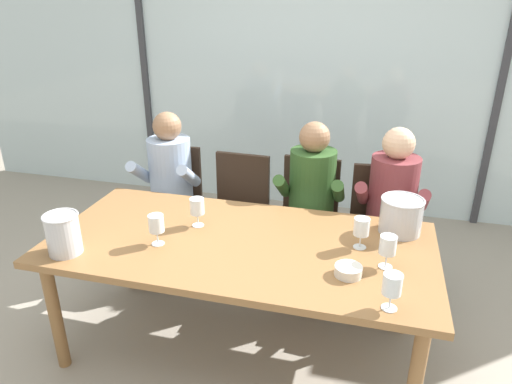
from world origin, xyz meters
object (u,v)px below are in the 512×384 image
object	(u,v)px
wine_glass_by_right_taster	(392,286)
dining_table	(240,252)
person_pale_blue_shirt	(167,183)
wine_glass_center_pour	(197,207)
chair_center	(307,209)
wine_glass_spare_empty	(156,224)
chair_near_curtain	(172,195)
ice_bucket_secondary	(401,215)
wine_glass_by_left_taster	(362,227)
person_maroon_top	(391,206)
person_olive_shirt	(310,198)
ice_bucket_primary	(63,233)
tasting_bowl	(348,271)
chair_right_of_center	(381,220)
wine_glass_near_bucket	(388,246)
chair_left_of_center	(239,205)

from	to	relation	value
wine_glass_by_right_taster	dining_table	bearing A→B (deg)	153.18
person_pale_blue_shirt	wine_glass_center_pour	size ratio (longest dim) A/B	6.99
chair_center	wine_glass_by_right_taster	xyz separation A→B (m)	(0.56, -1.35, 0.33)
chair_center	wine_glass_spare_empty	bearing A→B (deg)	-118.29
chair_near_curtain	ice_bucket_secondary	xyz separation A→B (m)	(1.70, -0.61, 0.32)
wine_glass_by_left_taster	person_maroon_top	bearing A→B (deg)	76.12
person_olive_shirt	wine_glass_by_left_taster	world-z (taller)	person_olive_shirt
person_pale_blue_shirt	ice_bucket_primary	size ratio (longest dim) A/B	5.48
ice_bucket_primary	ice_bucket_secondary	world-z (taller)	ice_bucket_primary
person_pale_blue_shirt	tasting_bowl	world-z (taller)	person_pale_blue_shirt
chair_right_of_center	person_olive_shirt	world-z (taller)	person_olive_shirt
person_olive_shirt	ice_bucket_secondary	xyz separation A→B (m)	(0.58, -0.44, 0.15)
ice_bucket_secondary	wine_glass_spare_empty	distance (m)	1.37
chair_center	wine_glass_near_bucket	size ratio (longest dim) A/B	5.15
chair_right_of_center	wine_glass_near_bucket	size ratio (longest dim) A/B	5.15
person_pale_blue_shirt	person_maroon_top	world-z (taller)	same
person_maroon_top	chair_right_of_center	bearing A→B (deg)	113.71
dining_table	wine_glass_near_bucket	distance (m)	0.81
chair_near_curtain	wine_glass_spare_empty	distance (m)	1.22
chair_near_curtain	chair_left_of_center	bearing A→B (deg)	-8.32
chair_left_of_center	wine_glass_by_left_taster	world-z (taller)	wine_glass_by_left_taster
dining_table	wine_glass_near_bucket	world-z (taller)	wine_glass_near_bucket
chair_center	person_maroon_top	distance (m)	0.63
chair_near_curtain	person_maroon_top	distance (m)	1.68
person_pale_blue_shirt	person_olive_shirt	world-z (taller)	same
person_maroon_top	ice_bucket_secondary	bearing A→B (deg)	-81.20
person_pale_blue_shirt	chair_center	bearing A→B (deg)	5.85
chair_near_curtain	tasting_bowl	bearing A→B (deg)	-41.27
chair_near_curtain	dining_table	bearing A→B (deg)	-51.47
chair_near_curtain	ice_bucket_secondary	bearing A→B (deg)	-22.94
chair_left_of_center	person_maroon_top	world-z (taller)	person_maroon_top
dining_table	wine_glass_by_right_taster	bearing A→B (deg)	-26.82
wine_glass_by_left_taster	wine_glass_spare_empty	bearing A→B (deg)	-167.08
person_maroon_top	wine_glass_by_right_taster	xyz separation A→B (m)	(-0.01, -1.18, 0.16)
chair_left_of_center	person_olive_shirt	distance (m)	0.59
chair_right_of_center	wine_glass_near_bucket	distance (m)	1.03
dining_table	person_olive_shirt	distance (m)	0.83
person_pale_blue_shirt	wine_glass_near_bucket	world-z (taller)	person_pale_blue_shirt
wine_glass_center_pour	person_maroon_top	bearing A→B (deg)	31.01
person_pale_blue_shirt	wine_glass_center_pour	xyz separation A→B (m)	(0.51, -0.66, 0.16)
chair_left_of_center	wine_glass_by_left_taster	distance (m)	1.27
chair_center	chair_right_of_center	distance (m)	0.53
chair_near_curtain	chair_right_of_center	xyz separation A→B (m)	(1.61, -0.03, 0.00)
chair_right_of_center	person_olive_shirt	distance (m)	0.54
chair_right_of_center	wine_glass_by_right_taster	xyz separation A→B (m)	(0.04, -1.32, 0.33)
chair_near_curtain	ice_bucket_secondary	size ratio (longest dim) A/B	3.69
chair_left_of_center	wine_glass_by_right_taster	distance (m)	1.72
chair_left_of_center	person_pale_blue_shirt	xyz separation A→B (m)	(-0.52, -0.12, 0.17)
person_maroon_top	person_pale_blue_shirt	bearing A→B (deg)	-176.46
chair_left_of_center	ice_bucket_primary	bearing A→B (deg)	-112.25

